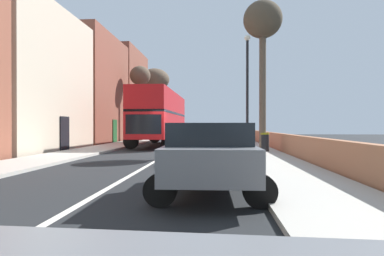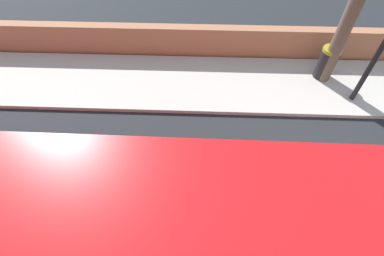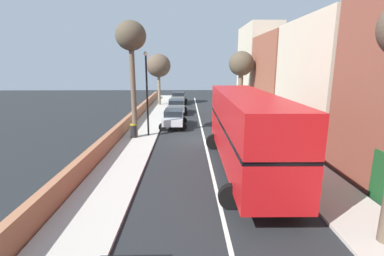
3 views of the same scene
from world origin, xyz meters
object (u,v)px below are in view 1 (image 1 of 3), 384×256
at_px(parked_car_grey_right_0, 210,153).
at_px(parked_car_silver_right_1, 213,140).
at_px(lamppost_right, 247,84).
at_px(parked_car_black_right_3, 215,132).
at_px(street_tree_right_1, 263,26).
at_px(litter_bin_right, 264,142).
at_px(street_tree_left_4, 155,82).
at_px(street_tree_left_0, 140,80).
at_px(double_decker_bus, 161,115).

bearing_deg(parked_car_grey_right_0, parked_car_silver_right_1, 90.01).
bearing_deg(lamppost_right, parked_car_black_right_3, 95.88).
xyz_separation_m(street_tree_right_1, lamppost_right, (-0.90, -0.65, -3.29)).
distance_m(parked_car_grey_right_0, litter_bin_right, 11.38).
distance_m(parked_car_grey_right_0, street_tree_left_4, 32.01).
xyz_separation_m(lamppost_right, litter_bin_right, (1.00, 0.66, -3.16)).
distance_m(street_tree_right_1, street_tree_left_4, 21.97).
bearing_deg(street_tree_left_0, street_tree_left_4, 88.64).
distance_m(parked_car_black_right_3, litter_bin_right, 17.06).
xyz_separation_m(street_tree_right_1, street_tree_left_4, (-9.85, 19.63, -0.31)).
relative_size(double_decker_bus, street_tree_left_0, 1.59).
distance_m(parked_car_silver_right_1, street_tree_left_0, 19.13).
relative_size(parked_car_black_right_3, lamppost_right, 0.72).
bearing_deg(litter_bin_right, parked_car_silver_right_1, -124.67).
distance_m(street_tree_left_0, street_tree_right_1, 16.35).
height_order(street_tree_right_1, street_tree_left_4, street_tree_right_1).
relative_size(parked_car_grey_right_0, litter_bin_right, 3.96).
xyz_separation_m(double_decker_bus, parked_car_grey_right_0, (4.20, -17.68, -1.44)).
height_order(parked_car_silver_right_1, street_tree_left_4, street_tree_left_4).
bearing_deg(double_decker_bus, street_tree_right_1, -44.02).
xyz_separation_m(parked_car_silver_right_1, street_tree_left_4, (-7.15, 23.67, 5.89)).
xyz_separation_m(street_tree_left_0, street_tree_left_4, (0.16, 6.75, 0.77)).
relative_size(parked_car_black_right_3, litter_bin_right, 4.40).
xyz_separation_m(street_tree_left_0, litter_bin_right, (10.11, -12.87, -5.38)).
xyz_separation_m(parked_car_grey_right_0, parked_car_silver_right_1, (-0.00, 6.98, -0.02)).
height_order(parked_car_silver_right_1, street_tree_right_1, street_tree_right_1).
height_order(street_tree_left_4, lamppost_right, street_tree_left_4).
distance_m(parked_car_silver_right_1, street_tree_left_4, 25.42).
distance_m(street_tree_left_4, litter_bin_right, 22.84).
relative_size(parked_car_grey_right_0, parked_car_black_right_3, 0.90).
bearing_deg(lamppost_right, double_decker_bus, 129.36).
relative_size(double_decker_bus, street_tree_right_1, 1.38).
relative_size(parked_car_silver_right_1, lamppost_right, 0.71).
xyz_separation_m(parked_car_grey_right_0, litter_bin_right, (2.80, 11.03, -0.28)).
xyz_separation_m(parked_car_black_right_3, litter_bin_right, (2.80, -16.83, -0.28)).
bearing_deg(street_tree_left_4, lamppost_right, -66.18).
relative_size(double_decker_bus, parked_car_grey_right_0, 2.81).
distance_m(parked_car_grey_right_0, street_tree_left_0, 25.51).
relative_size(double_decker_bus, street_tree_left_4, 1.40).
bearing_deg(parked_car_black_right_3, street_tree_right_1, -80.89).
xyz_separation_m(street_tree_left_4, litter_bin_right, (9.95, -19.62, -6.15)).
bearing_deg(double_decker_bus, street_tree_left_4, 102.83).
height_order(double_decker_bus, parked_car_grey_right_0, double_decker_bus).
bearing_deg(street_tree_right_1, street_tree_left_4, 116.65).
height_order(double_decker_bus, lamppost_right, lamppost_right).
bearing_deg(street_tree_left_0, double_decker_bus, -63.42).
distance_m(parked_car_black_right_3, street_tree_left_4, 9.66).
relative_size(double_decker_bus, parked_car_silver_right_1, 2.59).
bearing_deg(street_tree_left_4, parked_car_black_right_3, -21.34).
height_order(parked_car_grey_right_0, street_tree_left_4, street_tree_left_4).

